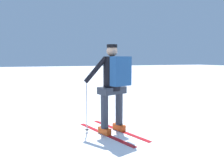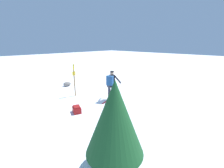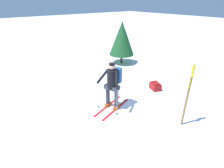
{
  "view_description": "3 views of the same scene",
  "coord_description": "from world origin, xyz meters",
  "px_view_note": "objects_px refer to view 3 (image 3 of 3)",
  "views": [
    {
      "loc": [
        4.5,
        -1.77,
        1.48
      ],
      "look_at": [
        0.5,
        -0.2,
        0.99
      ],
      "focal_mm": 35.0,
      "sensor_mm": 36.0,
      "label": 1
    },
    {
      "loc": [
        6.6,
        5.71,
        3.36
      ],
      "look_at": [
        0.5,
        -0.2,
        0.99
      ],
      "focal_mm": 24.0,
      "sensor_mm": 36.0,
      "label": 2
    },
    {
      "loc": [
        -2.94,
        -4.53,
        3.71
      ],
      "look_at": [
        0.5,
        -0.2,
        0.99
      ],
      "focal_mm": 28.0,
      "sensor_mm": 36.0,
      "label": 3
    }
  ],
  "objects_px": {
    "dropped_backpack": "(155,86)",
    "trail_marker": "(188,91)",
    "skier": "(113,83)",
    "pine_tree": "(122,38)"
  },
  "relations": [
    {
      "from": "trail_marker",
      "to": "pine_tree",
      "type": "xyz_separation_m",
      "value": [
        2.47,
        5.81,
        0.32
      ]
    },
    {
      "from": "skier",
      "to": "dropped_backpack",
      "type": "bearing_deg",
      "value": -1.69
    },
    {
      "from": "skier",
      "to": "trail_marker",
      "type": "relative_size",
      "value": 0.86
    },
    {
      "from": "skier",
      "to": "trail_marker",
      "type": "height_order",
      "value": "trail_marker"
    },
    {
      "from": "skier",
      "to": "trail_marker",
      "type": "bearing_deg",
      "value": -62.67
    },
    {
      "from": "skier",
      "to": "pine_tree",
      "type": "xyz_separation_m",
      "value": [
        3.61,
        3.62,
        0.52
      ]
    },
    {
      "from": "trail_marker",
      "to": "pine_tree",
      "type": "bearing_deg",
      "value": 66.95
    },
    {
      "from": "dropped_backpack",
      "to": "trail_marker",
      "type": "xyz_separation_m",
      "value": [
        -1.27,
        -2.12,
        1.07
      ]
    },
    {
      "from": "pine_tree",
      "to": "skier",
      "type": "bearing_deg",
      "value": -134.9
    },
    {
      "from": "dropped_backpack",
      "to": "pine_tree",
      "type": "height_order",
      "value": "pine_tree"
    }
  ]
}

